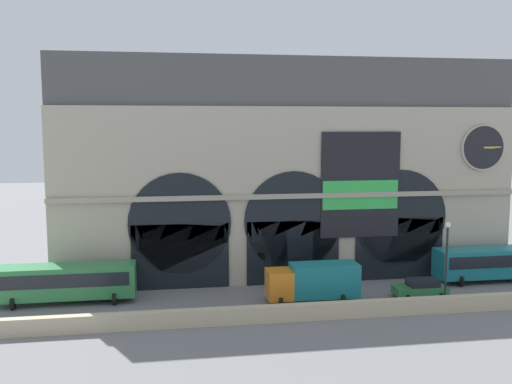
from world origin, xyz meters
TOP-DOWN VIEW (x-y plane):
  - ground_plane at (0.00, 0.00)m, footprint 200.00×200.00m
  - quay_parapet_wall at (0.00, -4.53)m, footprint 90.00×0.70m
  - station_building at (0.04, 7.51)m, footprint 42.35×5.42m
  - bus_west at (-19.33, 2.38)m, footprint 11.00×3.25m
  - box_truck_center at (0.51, -0.34)m, footprint 7.50×2.91m
  - car_mideast at (9.60, -0.75)m, footprint 4.40×2.22m
  - bus_east at (18.37, 2.77)m, footprint 11.00×3.25m
  - street_lamp_quayside at (10.21, -3.73)m, footprint 0.44×0.44m

SIDE VIEW (x-z plane):
  - ground_plane at x=0.00m, z-range 0.00..0.00m
  - quay_parapet_wall at x=0.00m, z-range 0.00..1.25m
  - car_mideast at x=9.60m, z-range 0.03..1.58m
  - box_truck_center at x=0.51m, z-range 0.14..3.26m
  - bus_west at x=-19.33m, z-range 0.23..3.33m
  - bus_east at x=18.37m, z-range 0.23..3.33m
  - street_lamp_quayside at x=10.21m, z-range 0.96..7.86m
  - station_building at x=0.04m, z-range -0.31..20.08m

